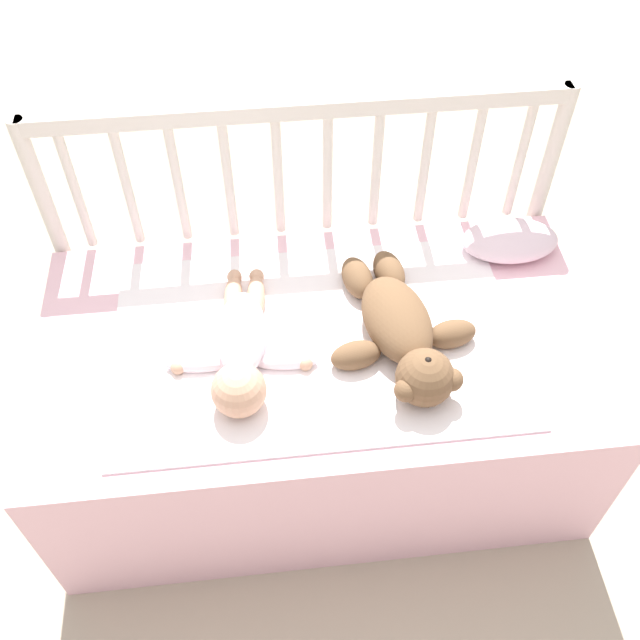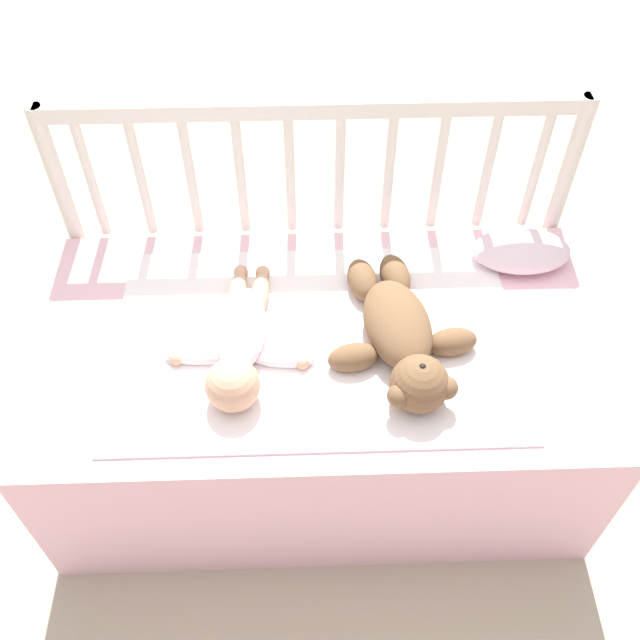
% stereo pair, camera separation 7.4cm
% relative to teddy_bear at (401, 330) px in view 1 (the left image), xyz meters
% --- Properties ---
extents(ground_plane, '(12.00, 12.00, 0.00)m').
position_rel_teddy_bear_xyz_m(ground_plane, '(-0.16, 0.04, -0.48)').
color(ground_plane, tan).
extents(crib_mattress, '(1.19, 0.65, 0.43)m').
position_rel_teddy_bear_xyz_m(crib_mattress, '(-0.16, 0.04, -0.26)').
color(crib_mattress, '#EDB7C6').
rests_on(crib_mattress, ground_plane).
extents(crib_rail, '(1.19, 0.04, 0.77)m').
position_rel_teddy_bear_xyz_m(crib_rail, '(-0.16, 0.39, 0.07)').
color(crib_rail, beige).
rests_on(crib_rail, ground_plane).
extents(blanket, '(0.84, 0.54, 0.01)m').
position_rel_teddy_bear_xyz_m(blanket, '(-0.17, 0.03, -0.04)').
color(blanket, white).
rests_on(blanket, crib_mattress).
extents(teddy_bear, '(0.32, 0.43, 0.12)m').
position_rel_teddy_bear_xyz_m(teddy_bear, '(0.00, 0.00, 0.00)').
color(teddy_bear, brown).
rests_on(teddy_bear, crib_mattress).
extents(baby, '(0.31, 0.40, 0.11)m').
position_rel_teddy_bear_xyz_m(baby, '(-0.33, -0.00, -0.01)').
color(baby, white).
rests_on(baby, crib_mattress).
extents(small_pillow, '(0.23, 0.14, 0.06)m').
position_rel_teddy_bear_xyz_m(small_pillow, '(0.31, 0.25, -0.02)').
color(small_pillow, silver).
rests_on(small_pillow, crib_mattress).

